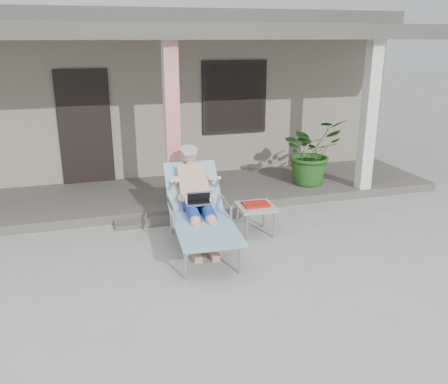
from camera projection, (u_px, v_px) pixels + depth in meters
name	position (u px, v px, depth m)	size (l,w,h in m)	color
ground	(208.00, 274.00, 5.87)	(60.00, 60.00, 0.00)	#9E9E99
house	(138.00, 87.00, 11.27)	(10.40, 5.40, 3.30)	gray
porch_deck	(166.00, 195.00, 8.58)	(10.00, 2.00, 0.15)	#605B56
porch_overhang	(160.00, 37.00, 7.68)	(10.00, 2.30, 2.85)	silver
porch_step	(179.00, 219.00, 7.55)	(2.00, 0.30, 0.07)	#605B56
lounger	(198.00, 188.00, 6.51)	(0.90, 2.11, 1.35)	#B7B7BC
side_table	(256.00, 208.00, 6.96)	(0.55, 0.55, 0.48)	#A3A39E
potted_palm	(311.00, 151.00, 8.82)	(1.11, 0.97, 1.24)	#26591E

